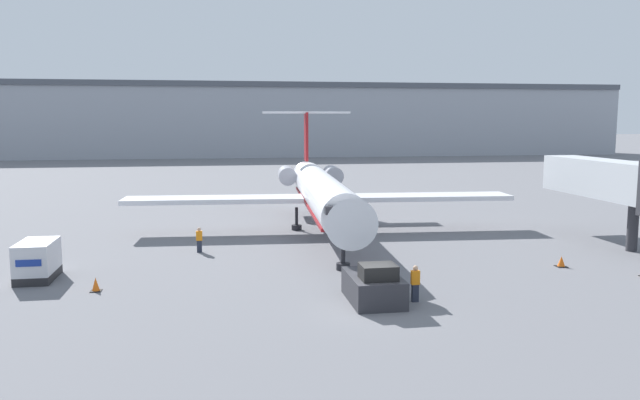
% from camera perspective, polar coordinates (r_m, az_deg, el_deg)
% --- Properties ---
extents(ground_plane, '(600.00, 600.00, 0.00)m').
position_cam_1_polar(ground_plane, '(29.40, 4.61, -9.72)').
color(ground_plane, slate).
extents(terminal_building, '(180.00, 16.80, 16.89)m').
position_cam_1_polar(terminal_building, '(147.39, -6.86, 7.30)').
color(terminal_building, '#9EA3AD').
rests_on(terminal_building, ground).
extents(airplane_main, '(29.97, 30.52, 9.38)m').
position_cam_1_polar(airplane_main, '(47.95, 0.06, 0.89)').
color(airplane_main, white).
rests_on(airplane_main, ground).
extents(pushback_tug, '(2.36, 3.88, 1.99)m').
position_cam_1_polar(pushback_tug, '(30.08, 4.93, -7.83)').
color(pushback_tug, '#2D2D33').
rests_on(pushback_tug, ground).
extents(luggage_cart, '(1.80, 3.22, 2.09)m').
position_cam_1_polar(luggage_cart, '(37.16, -24.43, -5.06)').
color(luggage_cart, '#232326').
rests_on(luggage_cart, ground).
extents(worker_near_tug, '(0.40, 0.25, 1.77)m').
position_cam_1_polar(worker_near_tug, '(30.20, 8.70, -7.49)').
color(worker_near_tug, '#232838').
rests_on(worker_near_tug, ground).
extents(worker_by_wing, '(0.40, 0.24, 1.64)m').
position_cam_1_polar(worker_by_wing, '(41.47, -10.98, -3.56)').
color(worker_by_wing, '#232838').
rests_on(worker_by_wing, ground).
extents(traffic_cone_left, '(0.54, 0.54, 0.71)m').
position_cam_1_polar(traffic_cone_left, '(33.72, -19.82, -7.30)').
color(traffic_cone_left, black).
rests_on(traffic_cone_left, ground).
extents(traffic_cone_right, '(0.61, 0.61, 0.65)m').
position_cam_1_polar(traffic_cone_right, '(39.53, 21.20, -5.28)').
color(traffic_cone_right, black).
rests_on(traffic_cone_right, ground).
extents(jet_bridge, '(3.20, 12.83, 6.19)m').
position_cam_1_polar(jet_bridge, '(47.55, 25.09, 1.65)').
color(jet_bridge, '#2D2D33').
rests_on(jet_bridge, ground).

